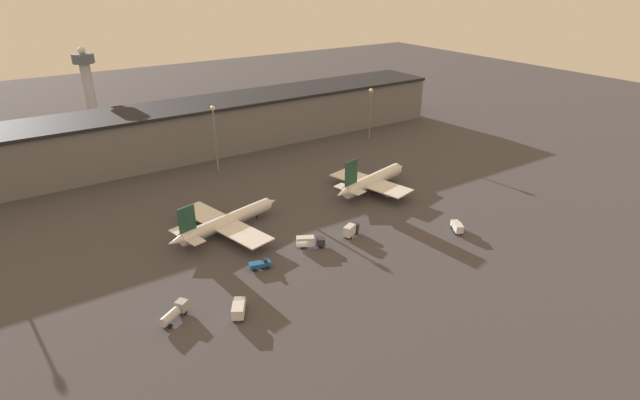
{
  "coord_description": "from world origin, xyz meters",
  "views": [
    {
      "loc": [
        -59.93,
        -99.49,
        68.88
      ],
      "look_at": [
        14.42,
        13.06,
        6.0
      ],
      "focal_mm": 28.0,
      "sensor_mm": 36.0,
      "label": 1
    }
  ],
  "objects_px": {
    "service_vehicle_2": "(260,264)",
    "service_vehicle_3": "(239,309)",
    "service_vehicle_1": "(175,313)",
    "service_vehicle_5": "(309,241)",
    "airplane_0": "(226,222)",
    "airplane_1": "(372,181)",
    "control_tower": "(88,85)",
    "service_vehicle_0": "(457,227)",
    "service_vehicle_4": "(351,230)"
  },
  "relations": [
    {
      "from": "airplane_0",
      "to": "service_vehicle_1",
      "type": "height_order",
      "value": "airplane_0"
    },
    {
      "from": "airplane_1",
      "to": "service_vehicle_1",
      "type": "height_order",
      "value": "airplane_1"
    },
    {
      "from": "service_vehicle_3",
      "to": "control_tower",
      "type": "bearing_deg",
      "value": 30.07
    },
    {
      "from": "service_vehicle_2",
      "to": "control_tower",
      "type": "xyz_separation_m",
      "value": [
        -10.59,
        139.65,
        21.47
      ]
    },
    {
      "from": "service_vehicle_3",
      "to": "airplane_1",
      "type": "bearing_deg",
      "value": -30.45
    },
    {
      "from": "service_vehicle_3",
      "to": "control_tower",
      "type": "height_order",
      "value": "control_tower"
    },
    {
      "from": "control_tower",
      "to": "service_vehicle_4",
      "type": "bearing_deg",
      "value": -74.01
    },
    {
      "from": "airplane_1",
      "to": "service_vehicle_1",
      "type": "relative_size",
      "value": 4.85
    },
    {
      "from": "service_vehicle_0",
      "to": "service_vehicle_3",
      "type": "xyz_separation_m",
      "value": [
        -68.59,
        -0.3,
        0.13
      ]
    },
    {
      "from": "airplane_1",
      "to": "control_tower",
      "type": "xyz_separation_m",
      "value": [
        -64.44,
        117.35,
        18.97
      ]
    },
    {
      "from": "airplane_0",
      "to": "service_vehicle_5",
      "type": "relative_size",
      "value": 4.81
    },
    {
      "from": "airplane_0",
      "to": "airplane_1",
      "type": "height_order",
      "value": "airplane_1"
    },
    {
      "from": "service_vehicle_2",
      "to": "service_vehicle_5",
      "type": "distance_m",
      "value": 16.18
    },
    {
      "from": "service_vehicle_0",
      "to": "service_vehicle_2",
      "type": "relative_size",
      "value": 1.06
    },
    {
      "from": "airplane_0",
      "to": "service_vehicle_3",
      "type": "height_order",
      "value": "airplane_0"
    },
    {
      "from": "service_vehicle_5",
      "to": "airplane_1",
      "type": "bearing_deg",
      "value": 55.95
    },
    {
      "from": "service_vehicle_1",
      "to": "service_vehicle_3",
      "type": "distance_m",
      "value": 13.65
    },
    {
      "from": "service_vehicle_1",
      "to": "service_vehicle_2",
      "type": "distance_m",
      "value": 25.83
    },
    {
      "from": "airplane_1",
      "to": "service_vehicle_5",
      "type": "relative_size",
      "value": 4.63
    },
    {
      "from": "airplane_1",
      "to": "service_vehicle_2",
      "type": "relative_size",
      "value": 6.28
    },
    {
      "from": "service_vehicle_1",
      "to": "service_vehicle_5",
      "type": "height_order",
      "value": "service_vehicle_5"
    },
    {
      "from": "airplane_0",
      "to": "service_vehicle_5",
      "type": "bearing_deg",
      "value": -67.67
    },
    {
      "from": "service_vehicle_1",
      "to": "service_vehicle_5",
      "type": "relative_size",
      "value": 0.95
    },
    {
      "from": "service_vehicle_0",
      "to": "service_vehicle_4",
      "type": "relative_size",
      "value": 0.98
    },
    {
      "from": "service_vehicle_2",
      "to": "service_vehicle_4",
      "type": "distance_m",
      "value": 29.16
    },
    {
      "from": "control_tower",
      "to": "service_vehicle_3",
      "type": "bearing_deg",
      "value": -90.7
    },
    {
      "from": "airplane_0",
      "to": "service_vehicle_2",
      "type": "xyz_separation_m",
      "value": [
        -0.9,
        -22.69,
        -2.01
      ]
    },
    {
      "from": "airplane_0",
      "to": "service_vehicle_1",
      "type": "bearing_deg",
      "value": -143.83
    },
    {
      "from": "airplane_0",
      "to": "service_vehicle_0",
      "type": "distance_m",
      "value": 66.23
    },
    {
      "from": "airplane_1",
      "to": "service_vehicle_4",
      "type": "xyz_separation_m",
      "value": [
        -24.72,
        -21.31,
        -1.75
      ]
    },
    {
      "from": "service_vehicle_0",
      "to": "service_vehicle_5",
      "type": "xyz_separation_m",
      "value": [
        -40.09,
        15.95,
        0.2
      ]
    },
    {
      "from": "airplane_0",
      "to": "service_vehicle_5",
      "type": "xyz_separation_m",
      "value": [
        15.13,
        -20.58,
        -1.43
      ]
    },
    {
      "from": "airplane_1",
      "to": "service_vehicle_2",
      "type": "distance_m",
      "value": 58.34
    },
    {
      "from": "service_vehicle_2",
      "to": "service_vehicle_1",
      "type": "bearing_deg",
      "value": -147.72
    },
    {
      "from": "service_vehicle_0",
      "to": "service_vehicle_2",
      "type": "bearing_deg",
      "value": 106.57
    },
    {
      "from": "airplane_0",
      "to": "service_vehicle_1",
      "type": "xyz_separation_m",
      "value": [
        -25.49,
        -30.57,
        -1.51
      ]
    },
    {
      "from": "service_vehicle_3",
      "to": "service_vehicle_2",
      "type": "bearing_deg",
      "value": -10.64
    },
    {
      "from": "service_vehicle_0",
      "to": "service_vehicle_5",
      "type": "relative_size",
      "value": 0.78
    },
    {
      "from": "service_vehicle_2",
      "to": "service_vehicle_3",
      "type": "distance_m",
      "value": 18.86
    },
    {
      "from": "airplane_1",
      "to": "control_tower",
      "type": "relative_size",
      "value": 0.93
    },
    {
      "from": "airplane_0",
      "to": "service_vehicle_3",
      "type": "bearing_deg",
      "value": -123.95
    },
    {
      "from": "control_tower",
      "to": "service_vehicle_5",
      "type": "bearing_deg",
      "value": -79.05
    },
    {
      "from": "airplane_1",
      "to": "service_vehicle_4",
      "type": "height_order",
      "value": "airplane_1"
    },
    {
      "from": "service_vehicle_3",
      "to": "service_vehicle_4",
      "type": "height_order",
      "value": "service_vehicle_4"
    },
    {
      "from": "service_vehicle_1",
      "to": "service_vehicle_2",
      "type": "bearing_deg",
      "value": -15.08
    },
    {
      "from": "control_tower",
      "to": "airplane_0",
      "type": "bearing_deg",
      "value": -84.39
    },
    {
      "from": "service_vehicle_4",
      "to": "control_tower",
      "type": "bearing_deg",
      "value": 80.14
    },
    {
      "from": "service_vehicle_3",
      "to": "service_vehicle_5",
      "type": "height_order",
      "value": "service_vehicle_5"
    },
    {
      "from": "service_vehicle_0",
      "to": "service_vehicle_1",
      "type": "bearing_deg",
      "value": 116.2
    },
    {
      "from": "airplane_1",
      "to": "service_vehicle_4",
      "type": "relative_size",
      "value": 5.79
    }
  ]
}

